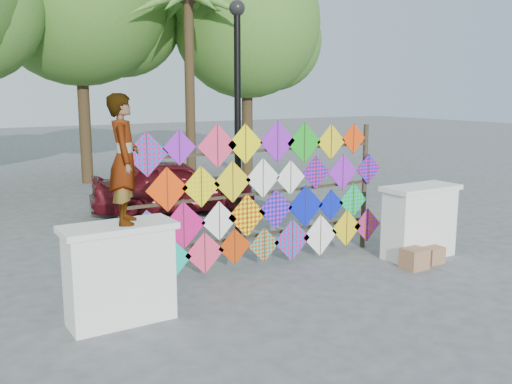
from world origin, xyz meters
TOP-DOWN VIEW (x-y plane):
  - ground at (0.00, 0.00)m, footprint 80.00×80.00m
  - parapet_left at (-2.70, -0.20)m, footprint 1.40×0.65m
  - parapet_right at (2.70, -0.20)m, footprint 1.40×0.65m
  - kite_rack at (0.08, 0.73)m, footprint 4.92×0.24m
  - tree_east at (5.09, 9.53)m, footprint 5.40×4.80m
  - palm_tree at (2.20, 8.00)m, footprint 3.62×3.62m
  - vendor_woman at (-2.58, -0.20)m, footprint 0.57×0.69m
  - sedan at (0.52, 5.44)m, footprint 4.12×2.41m
  - lamppost at (0.30, 2.00)m, footprint 0.28×0.28m
  - cardboard_box_near at (2.13, -0.64)m, footprint 0.39×0.34m
  - cardboard_box_far at (2.63, -0.57)m, footprint 0.34×0.31m

SIDE VIEW (x-z plane):
  - ground at x=0.00m, z-range 0.00..0.00m
  - cardboard_box_far at x=2.63m, z-range 0.00..0.28m
  - cardboard_box_near at x=2.13m, z-range 0.00..0.34m
  - parapet_left at x=-2.70m, z-range 0.01..1.29m
  - parapet_right at x=2.70m, z-range 0.01..1.29m
  - sedan at x=0.52m, z-range 0.00..1.32m
  - kite_rack at x=0.08m, z-range -0.01..2.42m
  - vendor_woman at x=-2.58m, z-range 1.28..2.89m
  - lamppost at x=0.30m, z-range 0.46..4.92m
  - palm_tree at x=2.20m, z-range 2.04..7.87m
  - tree_east at x=5.09m, z-range 1.28..8.69m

